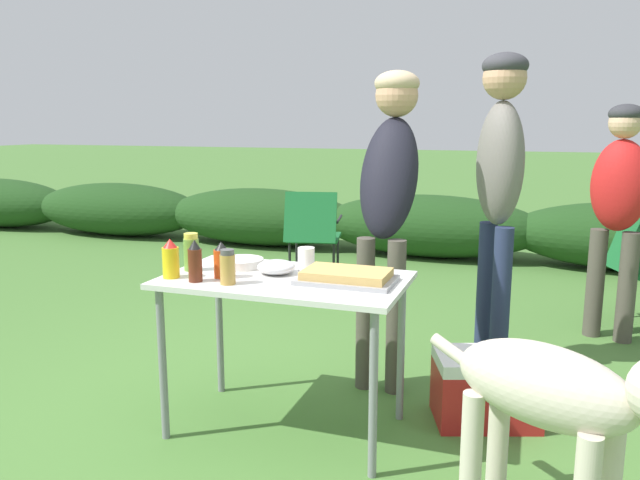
% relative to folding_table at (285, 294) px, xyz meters
% --- Properties ---
extents(ground_plane, '(60.00, 60.00, 0.00)m').
position_rel_folding_table_xyz_m(ground_plane, '(0.00, 0.00, -0.66)').
color(ground_plane, '#477533').
extents(shrub_hedge, '(14.40, 0.90, 0.67)m').
position_rel_folding_table_xyz_m(shrub_hedge, '(0.00, 4.10, -0.33)').
color(shrub_hedge, '#1E4219').
rests_on(shrub_hedge, ground).
extents(folding_table, '(1.10, 0.64, 0.74)m').
position_rel_folding_table_xyz_m(folding_table, '(0.00, 0.00, 0.00)').
color(folding_table, silver).
rests_on(folding_table, ground).
extents(food_tray, '(0.42, 0.27, 0.06)m').
position_rel_folding_table_xyz_m(food_tray, '(0.29, 0.01, 0.10)').
color(food_tray, '#9E9EA3').
rests_on(food_tray, folding_table).
extents(plate_stack, '(0.21, 0.21, 0.04)m').
position_rel_folding_table_xyz_m(plate_stack, '(-0.28, 0.12, 0.10)').
color(plate_stack, white).
rests_on(plate_stack, folding_table).
extents(mixing_bowl, '(0.18, 0.18, 0.06)m').
position_rel_folding_table_xyz_m(mixing_bowl, '(-0.06, 0.05, 0.11)').
color(mixing_bowl, silver).
rests_on(mixing_bowl, folding_table).
extents(paper_cup_stack, '(0.08, 0.08, 0.11)m').
position_rel_folding_table_xyz_m(paper_cup_stack, '(0.04, 0.16, 0.13)').
color(paper_cup_stack, white).
rests_on(paper_cup_stack, folding_table).
extents(spice_jar, '(0.07, 0.07, 0.15)m').
position_rel_folding_table_xyz_m(spice_jar, '(-0.19, -0.19, 0.15)').
color(spice_jar, '#B2893D').
rests_on(spice_jar, folding_table).
extents(mustard_bottle, '(0.08, 0.08, 0.18)m').
position_rel_folding_table_xyz_m(mustard_bottle, '(-0.49, -0.17, 0.16)').
color(mustard_bottle, yellow).
rests_on(mustard_bottle, folding_table).
extents(relish_jar, '(0.07, 0.07, 0.18)m').
position_rel_folding_table_xyz_m(relish_jar, '(-0.47, -0.02, 0.16)').
color(relish_jar, olive).
rests_on(relish_jar, folding_table).
extents(bbq_sauce_bottle, '(0.06, 0.06, 0.19)m').
position_rel_folding_table_xyz_m(bbq_sauce_bottle, '(-0.35, -0.20, 0.17)').
color(bbq_sauce_bottle, '#562314').
rests_on(bbq_sauce_bottle, folding_table).
extents(hot_sauce_bottle, '(0.07, 0.07, 0.17)m').
position_rel_folding_table_xyz_m(hot_sauce_bottle, '(-0.27, -0.10, 0.16)').
color(hot_sauce_bottle, '#CC4214').
rests_on(hot_sauce_bottle, folding_table).
extents(standing_person_with_beanie, '(0.32, 0.48, 1.71)m').
position_rel_folding_table_xyz_m(standing_person_with_beanie, '(0.32, 0.71, 0.45)').
color(standing_person_with_beanie, '#4C473D').
rests_on(standing_person_with_beanie, ground).
extents(standing_person_in_dark_puffer, '(0.43, 0.37, 1.55)m').
position_rel_folding_table_xyz_m(standing_person_in_dark_puffer, '(1.57, 1.87, 0.29)').
color(standing_person_in_dark_puffer, '#4C473D').
rests_on(standing_person_in_dark_puffer, ground).
extents(standing_person_in_navy_coat, '(0.38, 0.41, 1.81)m').
position_rel_folding_table_xyz_m(standing_person_in_navy_coat, '(0.86, 1.09, 0.50)').
color(standing_person_in_navy_coat, '#232D4C').
rests_on(standing_person_in_navy_coat, ground).
extents(dog, '(0.93, 0.58, 0.77)m').
position_rel_folding_table_xyz_m(dog, '(1.17, -0.45, -0.14)').
color(dog, beige).
rests_on(dog, ground).
extents(camp_chair_green_behind_table, '(0.58, 0.67, 0.83)m').
position_rel_folding_table_xyz_m(camp_chair_green_behind_table, '(-0.83, 2.69, -0.20)').
color(camp_chair_green_behind_table, '#19602D').
rests_on(camp_chair_green_behind_table, ground).
extents(cooler_box, '(0.56, 0.46, 0.34)m').
position_rel_folding_table_xyz_m(cooler_box, '(0.89, 0.38, -0.49)').
color(cooler_box, '#B21E1E').
rests_on(cooler_box, ground).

